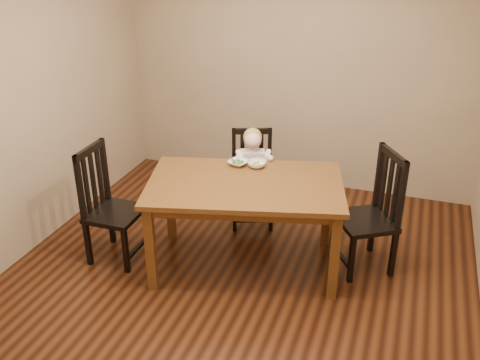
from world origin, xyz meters
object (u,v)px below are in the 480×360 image
(chair_right, at_px, (372,214))
(bowl_peas, at_px, (238,163))
(toddler, at_px, (252,169))
(dining_table, at_px, (245,193))
(chair_child, at_px, (252,180))
(bowl_veg, at_px, (257,164))
(chair_left, at_px, (109,207))

(chair_right, relative_size, bowl_peas, 6.37)
(toddler, height_order, bowl_peas, toddler)
(dining_table, xyz_separation_m, toddler, (-0.17, 0.74, -0.12))
(chair_child, relative_size, chair_right, 0.88)
(chair_child, bearing_deg, dining_table, 82.92)
(bowl_peas, relative_size, bowl_veg, 1.01)
(chair_left, bearing_deg, dining_table, 101.51)
(bowl_veg, bearing_deg, chair_right, 0.32)
(toddler, relative_size, bowl_veg, 3.24)
(chair_left, distance_m, bowl_peas, 1.22)
(chair_child, xyz_separation_m, bowl_veg, (0.18, -0.45, 0.39))
(dining_table, bearing_deg, toddler, 102.81)
(chair_left, height_order, bowl_veg, chair_left)
(dining_table, distance_m, toddler, 0.77)
(dining_table, xyz_separation_m, bowl_veg, (-0.00, 0.34, 0.12))
(chair_child, relative_size, toddler, 1.76)
(toddler, xyz_separation_m, bowl_veg, (0.16, -0.40, 0.24))
(dining_table, relative_size, chair_child, 1.90)
(toddler, distance_m, bowl_veg, 0.50)
(chair_left, height_order, bowl_peas, chair_left)
(chair_child, xyz_separation_m, chair_right, (1.23, -0.44, 0.06))
(bowl_peas, bearing_deg, bowl_veg, 5.01)
(dining_table, height_order, bowl_veg, bowl_veg)
(bowl_peas, xyz_separation_m, bowl_veg, (0.17, 0.01, 0.01))
(chair_child, height_order, bowl_veg, chair_child)
(chair_child, distance_m, bowl_peas, 0.60)
(chair_right, bearing_deg, bowl_peas, 58.82)
(chair_right, height_order, bowl_veg, chair_right)
(dining_table, xyz_separation_m, chair_left, (-1.19, -0.26, -0.21))
(chair_right, distance_m, toddler, 1.28)
(toddler, bearing_deg, chair_left, 23.97)
(dining_table, relative_size, toddler, 3.34)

